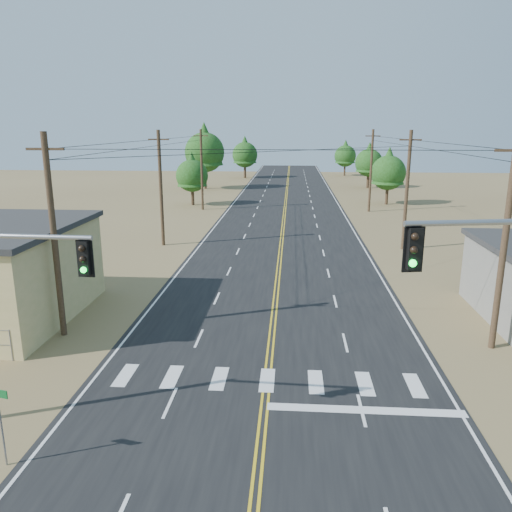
{
  "coord_description": "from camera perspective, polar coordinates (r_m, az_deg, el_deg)",
  "views": [
    {
      "loc": [
        0.89,
        -10.68,
        10.14
      ],
      "look_at": [
        -0.98,
        15.07,
        3.5
      ],
      "focal_mm": 35.0,
      "sensor_mm": 36.0,
      "label": 1
    }
  ],
  "objects": [
    {
      "name": "utility_pole_right_mid",
      "position": [
        44.03,
        16.86,
        7.26
      ],
      "size": [
        1.8,
        0.3,
        10.0
      ],
      "color": "#4C3826",
      "rests_on": "ground"
    },
    {
      "name": "street_sign",
      "position": [
        17.59,
        -27.24,
        -15.84
      ],
      "size": [
        0.76,
        0.2,
        2.6
      ],
      "rotation": [
        0.0,
        0.0,
        -0.23
      ],
      "color": "gray",
      "rests_on": "ground"
    },
    {
      "name": "utility_pole_left_near",
      "position": [
        25.87,
        -22.09,
        2.16
      ],
      "size": [
        1.8,
        0.3,
        10.0
      ],
      "color": "#4C3826",
      "rests_on": "ground"
    },
    {
      "name": "tree_right_mid",
      "position": [
        89.4,
        12.79,
        10.66
      ],
      "size": [
        4.71,
        4.71,
        7.86
      ],
      "color": "#3F2D1E",
      "rests_on": "ground"
    },
    {
      "name": "road",
      "position": [
        41.93,
        2.81,
        0.43
      ],
      "size": [
        15.0,
        200.0,
        0.02
      ],
      "primitive_type": "cube",
      "color": "black",
      "rests_on": "ground"
    },
    {
      "name": "tree_right_far",
      "position": [
        111.92,
        10.17,
        11.43
      ],
      "size": [
        4.62,
        4.62,
        7.71
      ],
      "color": "#3F2D1E",
      "rests_on": "ground"
    },
    {
      "name": "tree_left_near",
      "position": [
        68.08,
        -7.33,
        9.46
      ],
      "size": [
        4.3,
        4.3,
        7.16
      ],
      "color": "#3F2D1E",
      "rests_on": "ground"
    },
    {
      "name": "tree_left_mid",
      "position": [
        86.49,
        -5.9,
        12.16
      ],
      "size": [
        6.69,
        6.69,
        11.15
      ],
      "color": "#3F2D1E",
      "rests_on": "ground"
    },
    {
      "name": "utility_pole_right_far",
      "position": [
        63.61,
        13.0,
        9.54
      ],
      "size": [
        1.8,
        0.3,
        10.0
      ],
      "color": "#4C3826",
      "rests_on": "ground"
    },
    {
      "name": "tree_left_far",
      "position": [
        105.19,
        -1.28,
        11.78
      ],
      "size": [
        5.19,
        5.19,
        8.66
      ],
      "color": "#3F2D1E",
      "rests_on": "ground"
    },
    {
      "name": "utility_pole_right_near",
      "position": [
        25.14,
        26.53,
        1.36
      ],
      "size": [
        1.8,
        0.3,
        10.0
      ],
      "color": "#4C3826",
      "rests_on": "ground"
    },
    {
      "name": "utility_pole_left_far",
      "position": [
        63.9,
        -6.23,
        9.84
      ],
      "size": [
        1.8,
        0.3,
        10.0
      ],
      "color": "#4C3826",
      "rests_on": "ground"
    },
    {
      "name": "tree_right_near",
      "position": [
        70.48,
        14.91,
        9.56
      ],
      "size": [
        4.66,
        4.66,
        7.76
      ],
      "color": "#3F2D1E",
      "rests_on": "ground"
    },
    {
      "name": "utility_pole_left_mid",
      "position": [
        44.46,
        -10.83,
        7.69
      ],
      "size": [
        1.8,
        0.3,
        10.0
      ],
      "color": "#4C3826",
      "rests_on": "ground"
    }
  ]
}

